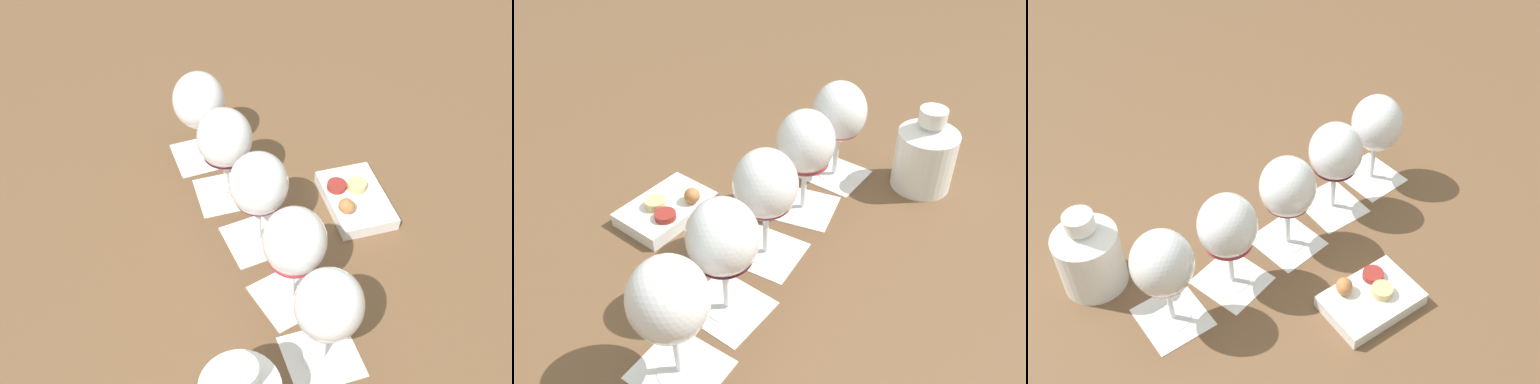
# 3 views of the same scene
# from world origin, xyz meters

# --- Properties ---
(ground_plane) EXTENTS (8.00, 8.00, 0.00)m
(ground_plane) POSITION_xyz_m (0.00, 0.00, 0.00)
(ground_plane) COLOR brown
(tasting_card_0) EXTENTS (0.11, 0.12, 0.00)m
(tasting_card_0) POSITION_xyz_m (-0.24, -0.06, 0.00)
(tasting_card_0) COLOR white
(tasting_card_0) RESTS_ON ground_plane
(tasting_card_1) EXTENTS (0.13, 0.14, 0.00)m
(tasting_card_1) POSITION_xyz_m (-0.13, -0.04, 0.00)
(tasting_card_1) COLOR white
(tasting_card_1) RESTS_ON ground_plane
(tasting_card_2) EXTENTS (0.12, 0.13, 0.00)m
(tasting_card_2) POSITION_xyz_m (-0.00, -0.01, 0.00)
(tasting_card_2) COLOR white
(tasting_card_2) RESTS_ON ground_plane
(tasting_card_3) EXTENTS (0.11, 0.12, 0.00)m
(tasting_card_3) POSITION_xyz_m (0.12, 0.03, 0.00)
(tasting_card_3) COLOR white
(tasting_card_3) RESTS_ON ground_plane
(tasting_card_4) EXTENTS (0.12, 0.13, 0.00)m
(tasting_card_4) POSITION_xyz_m (0.23, 0.06, 0.00)
(tasting_card_4) COLOR white
(tasting_card_4) RESTS_ON ground_plane
(wine_glass_0) EXTENTS (0.10, 0.10, 0.19)m
(wine_glass_0) POSITION_xyz_m (-0.24, -0.06, 0.13)
(wine_glass_0) COLOR white
(wine_glass_0) RESTS_ON tasting_card_0
(wine_glass_1) EXTENTS (0.10, 0.10, 0.19)m
(wine_glass_1) POSITION_xyz_m (-0.13, -0.04, 0.13)
(wine_glass_1) COLOR white
(wine_glass_1) RESTS_ON tasting_card_1
(wine_glass_2) EXTENTS (0.10, 0.10, 0.19)m
(wine_glass_2) POSITION_xyz_m (-0.00, -0.01, 0.13)
(wine_glass_2) COLOR white
(wine_glass_2) RESTS_ON tasting_card_2
(wine_glass_3) EXTENTS (0.10, 0.10, 0.19)m
(wine_glass_3) POSITION_xyz_m (0.12, 0.03, 0.13)
(wine_glass_3) COLOR white
(wine_glass_3) RESTS_ON tasting_card_3
(wine_glass_4) EXTENTS (0.10, 0.10, 0.19)m
(wine_glass_4) POSITION_xyz_m (0.23, 0.06, 0.13)
(wine_glass_4) COLOR white
(wine_glass_4) RESTS_ON tasting_card_4
(ceramic_vase) EXTENTS (0.11, 0.11, 0.16)m
(ceramic_vase) POSITION_xyz_m (-0.33, 0.08, 0.07)
(ceramic_vase) COLOR white
(ceramic_vase) RESTS_ON ground_plane
(snack_dish) EXTENTS (0.16, 0.12, 0.05)m
(snack_dish) POSITION_xyz_m (0.05, -0.19, 0.02)
(snack_dish) COLOR white
(snack_dish) RESTS_ON ground_plane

